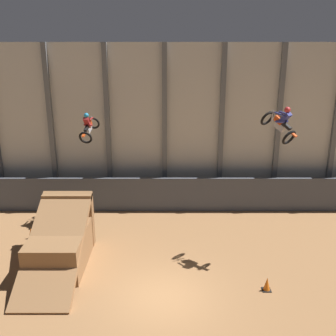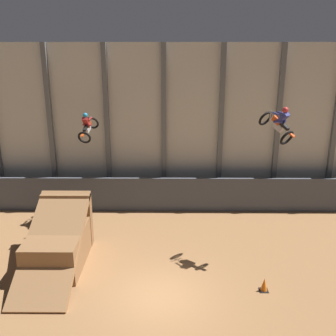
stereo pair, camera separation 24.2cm
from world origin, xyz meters
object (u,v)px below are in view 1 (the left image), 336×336
object	(u,v)px
dirt_ramp	(60,242)
rider_bike_right_air	(279,124)
traffic_cone_arena_edge	(29,234)
rider_bike_left_air	(87,127)
hay_bale_trackside	(75,232)
traffic_cone_near_ramp	(265,284)

from	to	relation	value
dirt_ramp	rider_bike_right_air	distance (m)	11.18
traffic_cone_arena_edge	rider_bike_right_air	bearing A→B (deg)	-6.81
dirt_ramp	rider_bike_left_air	size ratio (longest dim) A/B	3.00
rider_bike_right_air	hay_bale_trackside	size ratio (longest dim) A/B	1.67
dirt_ramp	rider_bike_left_air	distance (m)	6.51
dirt_ramp	traffic_cone_near_ramp	xyz separation A→B (m)	(8.94, -2.30, -0.69)
rider_bike_right_air	rider_bike_left_air	bearing A→B (deg)	119.42
traffic_cone_near_ramp	hay_bale_trackside	xyz separation A→B (m)	(-8.82, 4.66, -0.00)
rider_bike_left_air	hay_bale_trackside	size ratio (longest dim) A/B	1.78
traffic_cone_near_ramp	hay_bale_trackside	distance (m)	9.97
traffic_cone_near_ramp	traffic_cone_arena_edge	distance (m)	11.99
dirt_ramp	traffic_cone_near_ramp	world-z (taller)	dirt_ramp
rider_bike_left_air	hay_bale_trackside	bearing A→B (deg)	-91.43
dirt_ramp	rider_bike_right_air	world-z (taller)	rider_bike_right_air
dirt_ramp	hay_bale_trackside	world-z (taller)	dirt_ramp
dirt_ramp	rider_bike_right_air	size ratio (longest dim) A/B	3.20
traffic_cone_near_ramp	hay_bale_trackside	size ratio (longest dim) A/B	0.54
dirt_ramp	rider_bike_right_air	xyz separation A→B (m)	(9.79, 0.74, 5.36)
rider_bike_left_air	hay_bale_trackside	xyz separation A→B (m)	(-0.47, -2.43, -5.06)
hay_bale_trackside	traffic_cone_near_ramp	bearing A→B (deg)	-27.83
rider_bike_right_air	traffic_cone_near_ramp	world-z (taller)	rider_bike_right_air
hay_bale_trackside	dirt_ramp	bearing A→B (deg)	-92.82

